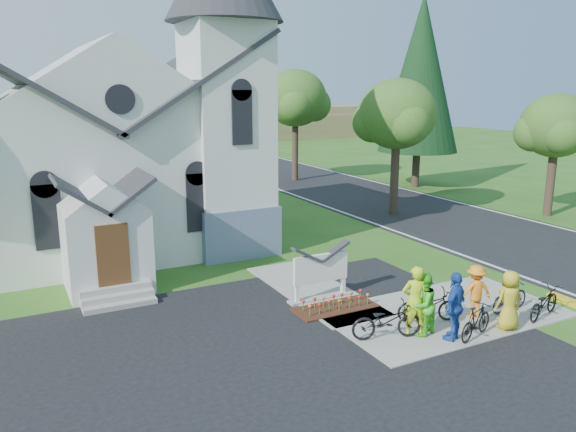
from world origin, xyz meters
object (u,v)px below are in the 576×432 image
cyclist_2 (455,306)px  bike_4 (544,302)px  bike_1 (476,321)px  bike_2 (428,306)px  cyclist_3 (475,291)px  bike_3 (510,297)px  church_sign (321,269)px  cyclist_1 (423,304)px  cyclist_0 (415,301)px  bike_0 (387,321)px  cyclist_4 (509,300)px

cyclist_2 → bike_4: 3.40m
bike_1 → bike_2: bearing=-2.2°
cyclist_3 → bike_3: (1.23, -0.20, -0.33)m
church_sign → cyclist_3: church_sign is taller
bike_1 → bike_2: (-0.40, 1.43, 0.01)m
cyclist_1 → bike_3: cyclist_1 is taller
cyclist_3 → church_sign: bearing=-31.7°
cyclist_0 → cyclist_1: size_ratio=1.13×
bike_3 → bike_2: bearing=73.8°
bike_2 → cyclist_3: 1.50m
cyclist_0 → cyclist_3: cyclist_0 is taller
cyclist_3 → bike_3: 1.29m
cyclist_1 → bike_3: (3.40, 0.05, -0.41)m
cyclist_1 → bike_1: cyclist_1 is taller
church_sign → bike_2: bearing=-58.5°
bike_0 → bike_1: (2.15, -1.07, -0.04)m
bike_1 → bike_3: size_ratio=1.02×
cyclist_1 → cyclist_4: size_ratio=1.03×
bike_3 → cyclist_4: size_ratio=0.90×
church_sign → bike_2: 3.52m
cyclist_2 → cyclist_3: size_ratio=1.19×
cyclist_3 → cyclist_4: cyclist_4 is taller
bike_4 → cyclist_4: bearing=78.1°
cyclist_0 → cyclist_1: bearing=-176.1°
cyclist_0 → cyclist_3: (2.39, 0.18, -0.19)m
cyclist_0 → bike_4: 4.25m
bike_3 → bike_4: 0.92m
cyclist_3 → bike_4: cyclist_3 is taller
cyclist_4 → bike_4: bearing=-167.9°
church_sign → cyclist_4: 5.57m
cyclist_3 → bike_4: bearing=165.3°
cyclist_1 → cyclist_4: bearing=142.3°
cyclist_0 → bike_1: 1.71m
cyclist_1 → cyclist_3: size_ratio=1.10×
church_sign → bike_4: size_ratio=1.28×
cyclist_3 → bike_2: bearing=-0.1°
cyclist_2 → cyclist_1: bearing=-71.9°
bike_0 → cyclist_3: cyclist_3 is taller
cyclist_2 → cyclist_0: bearing=-65.3°
bike_3 → bike_4: bike_3 is taller
cyclist_0 → bike_0: bearing=9.0°
cyclist_0 → cyclist_3: 2.41m
bike_2 → bike_3: (2.66, -0.56, -0.02)m
church_sign → cyclist_3: size_ratio=1.40×
bike_0 → bike_3: bearing=-75.4°
bike_2 → cyclist_3: (1.42, -0.36, 0.31)m
cyclist_3 → cyclist_4: (0.17, -1.07, 0.06)m
cyclist_2 → bike_3: (2.85, 0.66, -0.48)m
cyclist_0 → cyclist_4: (2.57, -0.89, -0.13)m
cyclist_1 → bike_1: (1.14, -0.82, -0.40)m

